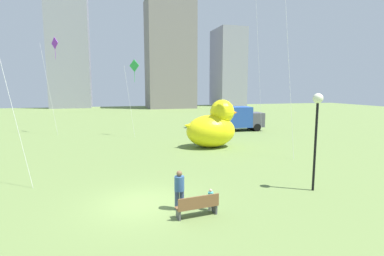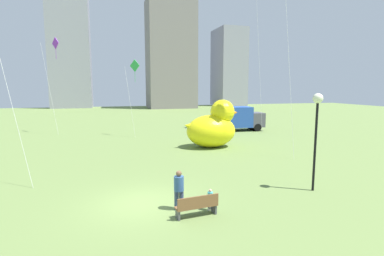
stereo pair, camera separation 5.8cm
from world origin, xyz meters
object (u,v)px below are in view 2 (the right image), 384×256
object	(u,v)px
person_adult	(179,188)
kite_purple	(55,47)
park_bench	(197,205)
kite_green	(134,68)
giant_inflatable_duck	(213,127)
box_truck	(239,119)
person_child	(210,199)
lamppost	(317,116)

from	to	relation	value
person_adult	kite_purple	bearing A→B (deg)	108.35
park_bench	kite_purple	xyz separation A→B (m)	(-8.68, 25.43, 9.05)
kite_purple	kite_green	xyz separation A→B (m)	(8.16, -4.29, -2.40)
park_bench	kite_purple	bearing A→B (deg)	108.84
park_bench	person_adult	distance (m)	1.14
giant_inflatable_duck	box_truck	size ratio (longest dim) A/B	0.89
person_child	park_bench	bearing A→B (deg)	-146.80
park_bench	person_child	size ratio (longest dim) A/B	1.92
box_truck	kite_green	distance (m)	13.47
giant_inflatable_duck	box_truck	bearing A→B (deg)	53.34
park_bench	giant_inflatable_duck	bearing A→B (deg)	67.90
person_child	kite_green	size ratio (longest dim) A/B	0.12
giant_inflatable_duck	kite_green	size ratio (longest dim) A/B	0.62
giant_inflatable_duck	lamppost	size ratio (longest dim) A/B	1.01
person_child	person_adult	bearing A→B (deg)	161.23
person_child	kite_green	bearing A→B (deg)	93.41
box_truck	kite_purple	distance (m)	22.22
kite_green	kite_purple	bearing A→B (deg)	152.26
park_bench	box_truck	distance (m)	24.64
person_adult	lamppost	size ratio (longest dim) A/B	0.35
kite_green	lamppost	bearing A→B (deg)	-70.40
lamppost	kite_green	xyz separation A→B (m)	(-7.03, 19.74, 3.34)
lamppost	kite_green	distance (m)	21.22
lamppost	kite_green	world-z (taller)	kite_green
person_child	kite_green	xyz separation A→B (m)	(-1.23, 20.67, 6.62)
park_bench	person_adult	xyz separation A→B (m)	(-0.54, 0.89, 0.46)
giant_inflatable_duck	lamppost	distance (m)	12.05
person_child	kite_purple	bearing A→B (deg)	110.61
person_adult	kite_purple	xyz separation A→B (m)	(-8.14, 24.54, 8.59)
person_child	lamppost	distance (m)	6.73
lamppost	kite_green	bearing A→B (deg)	109.60
kite_purple	person_adult	bearing A→B (deg)	-71.65
person_child	giant_inflatable_duck	distance (m)	13.63
park_bench	kite_purple	size ratio (longest dim) A/B	0.17
person_adult	person_child	size ratio (longest dim) A/B	1.83
giant_inflatable_duck	kite_purple	distance (m)	20.18
lamppost	kite_purple	world-z (taller)	kite_purple
park_bench	giant_inflatable_duck	world-z (taller)	giant_inflatable_duck
kite_purple	giant_inflatable_duck	bearing A→B (deg)	-41.02
giant_inflatable_duck	lamppost	xyz separation A→B (m)	(1.15, -11.82, 2.05)
park_bench	person_adult	bearing A→B (deg)	121.17
person_adult	box_truck	distance (m)	24.12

